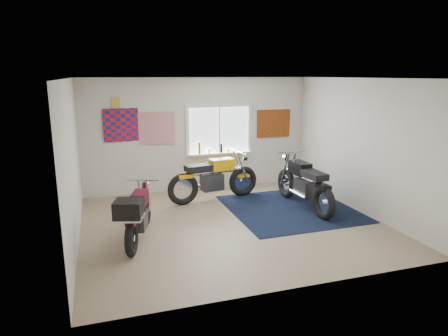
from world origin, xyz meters
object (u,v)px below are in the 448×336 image
object	(u,v)px
navy_rug	(290,208)
yellow_triumph	(214,179)
maroon_tourer	(137,215)
black_chrome_bike	(304,185)

from	to	relation	value
navy_rug	yellow_triumph	distance (m)	1.80
yellow_triumph	maroon_tourer	xyz separation A→B (m)	(-1.87, -1.88, 0.01)
maroon_tourer	yellow_triumph	bearing A→B (deg)	-28.27
navy_rug	yellow_triumph	world-z (taller)	yellow_triumph
black_chrome_bike	maroon_tourer	world-z (taller)	black_chrome_bike
yellow_triumph	maroon_tourer	world-z (taller)	yellow_triumph
black_chrome_bike	yellow_triumph	bearing A→B (deg)	54.95
black_chrome_bike	maroon_tourer	xyz separation A→B (m)	(-3.54, -0.81, -0.00)
navy_rug	maroon_tourer	size ratio (longest dim) A/B	1.41
yellow_triumph	black_chrome_bike	xyz separation A→B (m)	(1.67, -1.08, 0.01)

